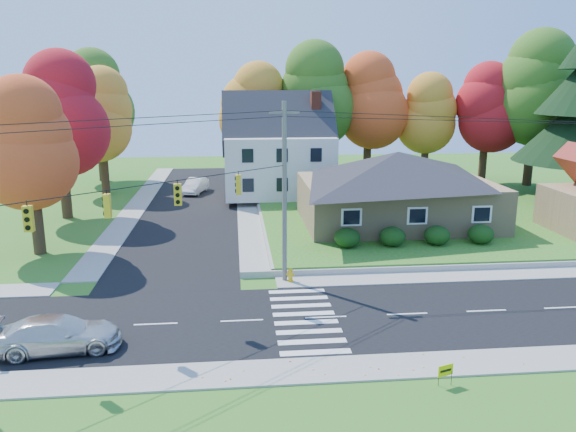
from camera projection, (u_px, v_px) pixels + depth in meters
name	position (u px, v px, depth m)	size (l,w,h in m)	color
ground	(326.00, 318.00, 26.83)	(120.00, 120.00, 0.00)	#3D7923
road_main	(326.00, 317.00, 26.82)	(90.00, 8.00, 0.02)	black
road_cross	(193.00, 205.00, 51.22)	(8.00, 44.00, 0.02)	black
sidewalk_north	(311.00, 281.00, 31.65)	(90.00, 2.00, 0.08)	#9C9A90
sidewalk_south	(346.00, 369.00, 21.98)	(90.00, 2.00, 0.08)	#9C9A90
lawn	(435.00, 209.00, 48.31)	(30.00, 30.00, 0.50)	#3D7923
ranch_house	(397.00, 187.00, 42.29)	(14.60, 10.60, 5.40)	tan
colonial_house	(279.00, 151.00, 52.84)	(10.40, 8.40, 9.60)	silver
hedge_row	(415.00, 236.00, 36.75)	(10.70, 1.70, 1.27)	#163A10
traffic_infrastructure	(320.00, 207.00, 26.91)	(38.10, 10.66, 10.00)	#666059
tree_lot_0	(254.00, 108.00, 57.58)	(6.72, 6.72, 12.51)	#3F2A19
tree_lot_1	(313.00, 95.00, 56.87)	(7.84, 7.84, 14.60)	#3F2A19
tree_lot_2	(369.00, 101.00, 58.56)	(7.28, 7.28, 13.56)	#3F2A19
tree_lot_3	(427.00, 114.00, 58.47)	(6.16, 6.16, 11.47)	#3F2A19
tree_lot_4	(487.00, 108.00, 57.91)	(6.72, 6.72, 12.51)	#3F2A19
tree_lot_5	(536.00, 89.00, 55.89)	(8.40, 8.40, 15.64)	#3F2A19
tree_west_0	(29.00, 144.00, 35.16)	(6.16, 6.16, 11.47)	#3F2A19
tree_west_1	(58.00, 114.00, 44.43)	(7.28, 7.28, 13.56)	#3F2A19
tree_west_2	(100.00, 115.00, 54.35)	(6.72, 6.72, 12.51)	#3F2A19
tree_west_3	(97.00, 99.00, 61.60)	(7.84, 7.84, 14.60)	#3F2A19
silver_sedan	(58.00, 334.00, 23.35)	(2.07, 5.10, 1.48)	silver
white_car	(195.00, 186.00, 56.39)	(1.57, 4.50, 1.48)	silver
fire_hydrant	(290.00, 276.00, 31.44)	(0.48, 0.37, 0.83)	gold
yard_sign	(446.00, 371.00, 20.71)	(0.64, 0.25, 0.84)	black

